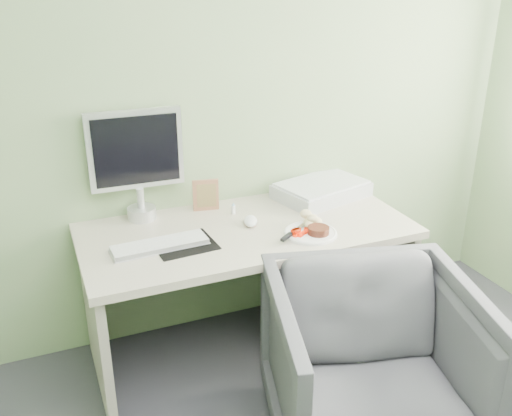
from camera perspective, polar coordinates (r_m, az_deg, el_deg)
name	(u,v)px	position (r m, az deg, el deg)	size (l,w,h in m)	color
wall_back	(219,86)	(2.92, -3.76, 12.09)	(3.50, 3.50, 0.00)	gray
desk	(247,260)	(2.86, -0.91, -5.24)	(1.60, 0.75, 0.73)	beige
plate	(311,233)	(2.72, 5.49, -2.52)	(0.25, 0.25, 0.01)	white
steak	(318,230)	(2.70, 6.25, -2.22)	(0.10, 0.10, 0.03)	black
potato_pile	(312,220)	(2.77, 5.63, -1.21)	(0.11, 0.08, 0.06)	#A3874F
carrot_heap	(301,231)	(2.67, 4.49, -2.27)	(0.07, 0.06, 0.04)	#FF2305
steak_knife	(290,234)	(2.65, 3.44, -2.64)	(0.19, 0.14, 0.02)	silver
mousepad	(184,244)	(2.63, -7.19, -3.59)	(0.27, 0.24, 0.00)	black
keyboard	(160,245)	(2.61, -9.60, -3.62)	(0.43, 0.13, 0.02)	white
computer_mouse	(251,221)	(2.80, -0.54, -1.32)	(0.07, 0.12, 0.04)	white
photo_frame	(206,195)	(2.95, -5.05, 1.30)	(0.13, 0.02, 0.17)	#8E5E42
eyedrop_bottle	(233,209)	(2.92, -2.27, -0.06)	(0.02, 0.02, 0.06)	white
scanner	(321,190)	(3.15, 6.55, 1.75)	(0.48, 0.32, 0.07)	silver
monitor	(136,159)	(2.84, -11.87, 4.82)	(0.46, 0.14, 0.55)	silver
desk_chair	(374,372)	(2.46, 11.69, -15.73)	(0.82, 0.84, 0.76)	#3D3D42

